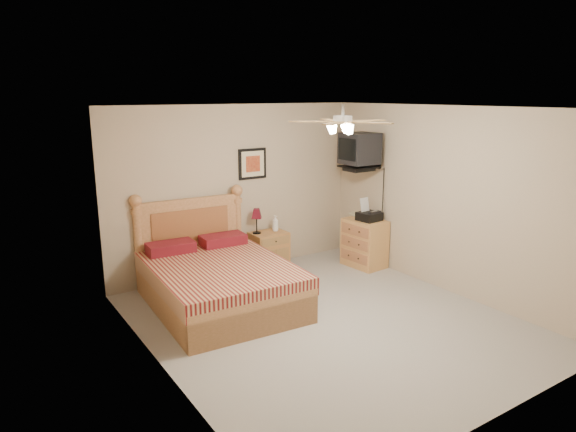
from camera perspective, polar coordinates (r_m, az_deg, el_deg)
name	(u,v)px	position (r m, az deg, el deg)	size (l,w,h in m)	color
floor	(327,322)	(6.25, 4.36, -11.63)	(4.50, 4.50, 0.00)	gray
ceiling	(331,108)	(5.66, 4.82, 11.91)	(4.00, 4.50, 0.04)	white
wall_back	(236,190)	(7.69, -5.76, 2.93)	(4.00, 0.04, 2.50)	tan
wall_front	(507,278)	(4.36, 23.13, -6.39)	(4.00, 0.04, 2.50)	tan
wall_left	(158,249)	(4.91, -14.24, -3.54)	(0.04, 4.50, 2.50)	tan
wall_right	(447,200)	(7.21, 17.24, 1.68)	(0.04, 4.50, 2.50)	tan
bed	(219,256)	(6.48, -7.67, -4.37)	(1.59, 2.09, 1.35)	#9F6D3B
nightstand	(269,251)	(7.91, -2.15, -3.87)	(0.54, 0.40, 0.58)	#A35F31
table_lamp	(257,221)	(7.74, -3.51, -0.56)	(0.21, 0.21, 0.38)	#4E0915
lotion_bottle	(275,223)	(7.88, -1.42, -0.81)	(0.09, 0.09, 0.24)	white
framed_picture	(252,164)	(7.74, -3.98, 5.81)	(0.46, 0.04, 0.46)	black
dresser	(364,243)	(8.10, 8.50, -2.98)	(0.44, 0.63, 0.75)	#C4853C
fax_machine	(369,210)	(7.94, 9.04, 0.70)	(0.32, 0.34, 0.34)	black
magazine_lower	(354,216)	(8.14, 7.35, -0.05)	(0.20, 0.27, 0.03)	#B1A790
magazine_upper	(355,215)	(8.14, 7.49, 0.11)	(0.20, 0.28, 0.02)	tan
wall_tv	(367,151)	(7.86, 8.78, 7.20)	(0.56, 0.46, 0.58)	black
ceiling_fan	(343,122)	(5.51, 6.10, 10.39)	(1.14, 1.14, 0.28)	silver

